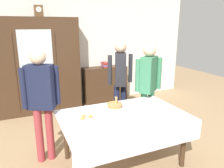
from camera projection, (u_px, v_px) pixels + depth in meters
name	position (u px, v px, depth m)	size (l,w,h in m)	color
ground_plane	(117.00, 155.00, 3.42)	(12.00, 12.00, 0.00)	#997A56
back_wall	(72.00, 50.00, 5.40)	(6.40, 0.10, 2.70)	silver
dining_table	(125.00, 122.00, 3.04)	(1.74, 1.13, 0.74)	#3D2819
wall_cabinet	(36.00, 66.00, 4.87)	(1.90, 0.46, 2.12)	#3D2819
mantel_clock	(39.00, 11.00, 4.62)	(0.18, 0.11, 0.24)	brown
bookshelf_low	(105.00, 84.00, 5.72)	(1.14, 0.35, 0.92)	#3D2819
book_stack	(105.00, 65.00, 5.58)	(0.17, 0.22, 0.13)	#99332D
tea_cup_mid_left	(148.00, 117.00, 2.92)	(0.13, 0.13, 0.06)	white
tea_cup_far_right	(117.00, 120.00, 2.84)	(0.13, 0.13, 0.06)	white
tea_cup_center	(132.00, 102.00, 3.48)	(0.13, 0.13, 0.06)	white
tea_cup_back_edge	(175.00, 114.00, 3.02)	(0.13, 0.13, 0.06)	silver
bread_basket	(115.00, 105.00, 3.33)	(0.24, 0.24, 0.16)	#9E7542
pastry_plate	(86.00, 118.00, 2.92)	(0.28, 0.28, 0.05)	white
spoon_near_left	(147.00, 106.00, 3.38)	(0.12, 0.02, 0.01)	silver
spoon_mid_left	(124.00, 115.00, 3.04)	(0.12, 0.02, 0.01)	silver
person_near_right_end	(120.00, 75.00, 4.25)	(0.52, 0.41, 1.67)	#191E38
person_by_cabinet	(41.00, 95.00, 3.04)	(0.52, 0.34, 1.67)	#933338
person_behind_table_right	(148.00, 81.00, 3.81)	(0.52, 0.38, 1.66)	#33704C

